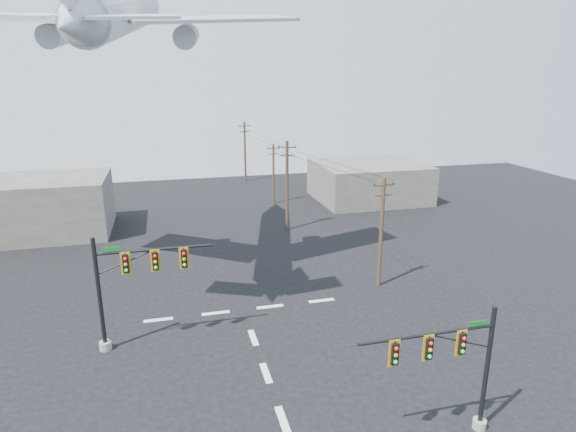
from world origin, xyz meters
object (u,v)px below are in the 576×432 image
object	(u,v)px
utility_pole_d	(245,150)
airliner	(120,14)
signal_mast_near	(457,367)
utility_pole_a	(381,231)
signal_mast_far	(128,286)
utility_pole_c	(274,173)
utility_pole_b	(287,184)

from	to	relation	value
utility_pole_d	airliner	xyz separation A→B (m)	(-14.88, -36.02, 15.80)
airliner	signal_mast_near	bearing A→B (deg)	-139.01
utility_pole_a	airliner	bearing A→B (deg)	157.38
signal_mast_far	utility_pole_d	bearing A→B (deg)	72.23
utility_pole_a	utility_pole_c	size ratio (longest dim) A/B	1.14
utility_pole_b	utility_pole_d	world-z (taller)	utility_pole_b
utility_pole_d	signal_mast_far	bearing A→B (deg)	-117.20
signal_mast_near	utility_pole_a	world-z (taller)	utility_pole_a
signal_mast_near	utility_pole_d	xyz separation A→B (m)	(0.26, 59.13, 1.22)
signal_mast_far	signal_mast_near	bearing A→B (deg)	-38.70
signal_mast_far	utility_pole_a	size ratio (longest dim) A/B	0.82
signal_mast_far	utility_pole_a	xyz separation A→B (m)	(18.79, 4.58, 0.51)
signal_mast_near	utility_pole_b	world-z (taller)	utility_pole_b
utility_pole_c	utility_pole_b	bearing A→B (deg)	-89.94
utility_pole_a	utility_pole_d	size ratio (longest dim) A/B	0.95
utility_pole_a	signal_mast_near	bearing A→B (deg)	-106.37
utility_pole_b	signal_mast_far	bearing A→B (deg)	-104.32
utility_pole_d	airliner	distance (m)	42.05
utility_pole_c	signal_mast_near	bearing A→B (deg)	-86.41
utility_pole_a	utility_pole_b	bearing A→B (deg)	99.30
signal_mast_near	signal_mast_far	xyz separation A→B (m)	(-14.87, 11.91, 0.46)
signal_mast_far	utility_pole_d	distance (m)	49.59
utility_pole_c	utility_pole_d	bearing A→B (deg)	100.29
signal_mast_near	utility_pole_c	xyz separation A→B (m)	(1.51, 44.13, 0.42)
signal_mast_far	airliner	bearing A→B (deg)	88.70
utility_pole_b	utility_pole_c	size ratio (longest dim) A/B	1.24
utility_pole_a	airliner	world-z (taller)	airliner
utility_pole_b	utility_pole_d	bearing A→B (deg)	112.36
signal_mast_far	airliner	distance (m)	19.99
utility_pole_b	utility_pole_c	world-z (taller)	utility_pole_b
airliner	signal_mast_far	bearing A→B (deg)	-172.63
signal_mast_far	utility_pole_d	size ratio (longest dim) A/B	0.78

